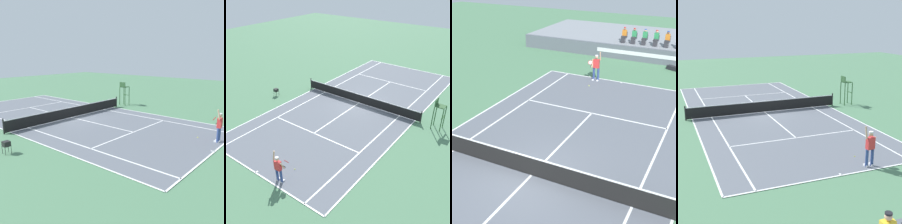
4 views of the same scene
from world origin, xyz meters
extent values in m
plane|color=#4C7A56|center=(0.00, 0.00, 0.00)|extent=(80.00, 80.00, 0.00)
cube|color=slate|center=(0.00, 0.00, 0.01)|extent=(10.98, 23.78, 0.02)
cube|color=white|center=(0.00, 11.89, 0.02)|extent=(10.98, 0.10, 0.01)
cube|color=white|center=(0.00, -11.89, 0.02)|extent=(10.98, 0.10, 0.01)
cube|color=white|center=(-5.49, 0.00, 0.02)|extent=(0.10, 23.78, 0.01)
cube|color=white|center=(5.49, 0.00, 0.02)|extent=(0.10, 23.78, 0.01)
cube|color=white|center=(-4.11, 0.00, 0.02)|extent=(0.10, 23.78, 0.01)
cube|color=white|center=(4.11, 0.00, 0.02)|extent=(0.10, 23.78, 0.01)
cube|color=white|center=(0.00, 6.40, 0.02)|extent=(8.22, 0.10, 0.01)
cube|color=white|center=(0.00, -6.40, 0.02)|extent=(8.22, 0.10, 0.01)
cube|color=white|center=(0.00, 0.00, 0.02)|extent=(0.10, 12.80, 0.01)
cube|color=white|center=(0.00, 11.79, 0.02)|extent=(0.10, 0.20, 0.01)
cube|color=white|center=(0.00, -11.79, 0.02)|extent=(0.10, 0.20, 0.01)
cylinder|color=black|center=(-5.94, 0.00, 0.54)|extent=(0.10, 0.10, 1.07)
cylinder|color=black|center=(5.94, 0.00, 0.54)|extent=(0.10, 0.10, 1.07)
cube|color=black|center=(0.00, 0.00, 0.48)|extent=(11.78, 0.02, 0.84)
cube|color=white|center=(0.00, 0.00, 0.90)|extent=(11.78, 0.03, 0.06)
sphere|color=tan|center=(2.55, 18.39, 2.33)|extent=(0.20, 0.20, 0.20)
cylinder|color=black|center=(2.55, 18.39, 2.42)|extent=(0.19, 0.19, 0.05)
cylinder|color=navy|center=(-1.61, 11.50, 0.46)|extent=(0.15, 0.15, 0.92)
cylinder|color=navy|center=(-1.93, 11.48, 0.46)|extent=(0.15, 0.15, 0.92)
cube|color=white|center=(-1.61, 11.44, 0.05)|extent=(0.14, 0.29, 0.10)
cube|color=white|center=(-1.93, 11.42, 0.05)|extent=(0.14, 0.29, 0.10)
cube|color=red|center=(-1.77, 11.49, 1.22)|extent=(0.41, 0.27, 0.60)
sphere|color=tan|center=(-1.77, 11.49, 1.69)|extent=(0.22, 0.22, 0.22)
cylinder|color=white|center=(-1.77, 11.49, 1.78)|extent=(0.21, 0.21, 0.06)
cylinder|color=tan|center=(-1.51, 11.47, 1.78)|extent=(0.10, 0.22, 0.61)
cylinder|color=tan|center=(-2.02, 11.37, 1.24)|extent=(0.11, 0.33, 0.56)
cylinder|color=black|center=(-2.06, 11.25, 1.11)|extent=(0.05, 0.19, 0.25)
torus|color=red|center=(-2.06, 11.07, 1.37)|extent=(0.32, 0.21, 0.26)
cylinder|color=silver|center=(-2.06, 11.07, 1.37)|extent=(0.28, 0.18, 0.22)
sphere|color=#D1E533|center=(-1.75, 10.22, 0.03)|extent=(0.07, 0.07, 0.07)
cylinder|color=#2D562D|center=(-7.61, -0.35, 0.95)|extent=(0.07, 0.07, 1.90)
cylinder|color=#2D562D|center=(-7.61, 0.35, 0.95)|extent=(0.07, 0.07, 1.90)
cylinder|color=#2D562D|center=(-6.91, -0.35, 0.95)|extent=(0.07, 0.07, 1.90)
cylinder|color=#2D562D|center=(-6.91, 0.35, 0.95)|extent=(0.07, 0.07, 1.90)
cube|color=#2D562D|center=(-7.26, 0.00, 1.93)|extent=(0.70, 0.70, 0.06)
cube|color=#2D562D|center=(-6.91, 0.00, 2.20)|extent=(0.06, 0.70, 0.48)
cube|color=#2D562D|center=(-7.58, 0.00, 1.04)|extent=(0.10, 0.70, 0.04)
camera|label=1|loc=(13.64, 16.10, 5.25)|focal=40.71mm
camera|label=2|loc=(-11.50, 18.83, 11.16)|focal=42.19mm
camera|label=3|loc=(5.99, -9.05, 8.00)|focal=53.00mm
camera|label=4|loc=(7.39, 24.15, 6.92)|focal=53.58mm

